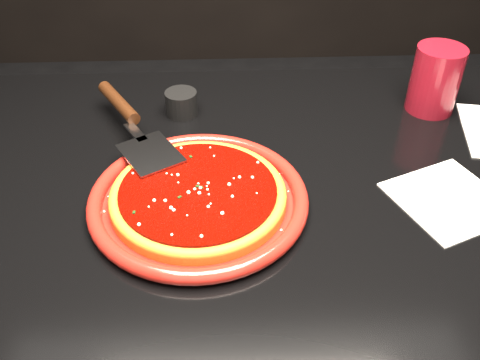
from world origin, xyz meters
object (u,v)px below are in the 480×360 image
(table, at_px, (260,350))
(plate, at_px, (198,199))
(ramekin, at_px, (181,103))
(pizza_server, at_px, (134,123))
(cup, at_px, (435,80))

(table, height_order, plate, plate)
(table, height_order, ramekin, ramekin)
(plate, height_order, pizza_server, pizza_server)
(cup, bearing_deg, ramekin, 179.82)
(table, height_order, pizza_server, pizza_server)
(plate, distance_m, ramekin, 0.25)
(table, relative_size, cup, 10.22)
(pizza_server, bearing_deg, cup, -20.66)
(pizza_server, bearing_deg, table, -66.82)
(plate, height_order, ramekin, ramekin)
(plate, xyz_separation_m, ramekin, (-0.03, 0.25, 0.01))
(table, distance_m, pizza_server, 0.48)
(plate, distance_m, pizza_server, 0.19)
(table, relative_size, pizza_server, 3.77)
(cup, bearing_deg, plate, -148.89)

